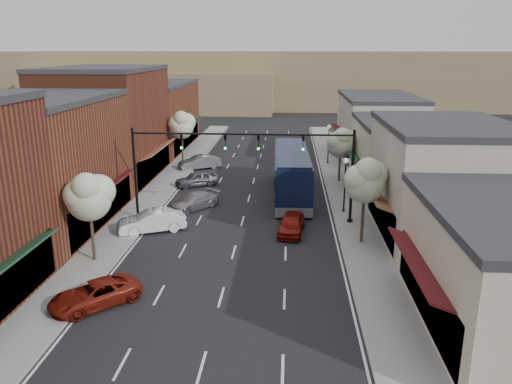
% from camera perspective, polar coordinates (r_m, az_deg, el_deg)
% --- Properties ---
extents(ground, '(160.00, 160.00, 0.00)m').
position_cam_1_polar(ground, '(30.25, -2.97, -8.36)').
color(ground, black).
rests_on(ground, ground).
extents(sidewalk_left, '(2.80, 73.00, 0.15)m').
position_cam_1_polar(sidewalk_left, '(48.93, -10.25, 1.08)').
color(sidewalk_left, gray).
rests_on(sidewalk_left, ground).
extents(sidewalk_right, '(2.80, 73.00, 0.15)m').
position_cam_1_polar(sidewalk_right, '(47.76, 9.72, 0.73)').
color(sidewalk_right, gray).
rests_on(sidewalk_right, ground).
extents(curb_left, '(0.25, 73.00, 0.17)m').
position_cam_1_polar(curb_left, '(48.62, -8.64, 1.05)').
color(curb_left, gray).
rests_on(curb_left, ground).
extents(curb_right, '(0.25, 73.00, 0.17)m').
position_cam_1_polar(curb_right, '(47.63, 8.04, 0.77)').
color(curb_right, gray).
rests_on(curb_right, ground).
extents(bldg_left_midnear, '(10.14, 14.10, 9.40)m').
position_cam_1_polar(bldg_left_midnear, '(38.51, -23.52, 2.97)').
color(bldg_left_midnear, brown).
rests_on(bldg_left_midnear, ground).
extents(bldg_left_midfar, '(10.14, 14.10, 10.90)m').
position_cam_1_polar(bldg_left_midfar, '(51.01, -16.57, 7.39)').
color(bldg_left_midfar, brown).
rests_on(bldg_left_midfar, ground).
extents(bldg_left_far, '(10.14, 18.10, 8.40)m').
position_cam_1_polar(bldg_left_far, '(66.27, -11.75, 8.47)').
color(bldg_left_far, brown).
rests_on(bldg_left_far, ground).
extents(bldg_right_midnear, '(9.14, 12.10, 7.90)m').
position_cam_1_polar(bldg_right_midnear, '(35.95, 20.41, 1.21)').
color(bldg_right_midnear, '#B2A898').
rests_on(bldg_right_midnear, ground).
extents(bldg_right_midfar, '(9.14, 12.10, 6.40)m').
position_cam_1_polar(bldg_right_midfar, '(47.43, 16.35, 4.05)').
color(bldg_right_midfar, beige).
rests_on(bldg_right_midfar, ground).
extents(bldg_right_far, '(9.14, 16.10, 7.40)m').
position_cam_1_polar(bldg_right_far, '(60.88, 13.66, 7.24)').
color(bldg_right_far, '#B2A898').
rests_on(bldg_right_far, ground).
extents(hill_far, '(120.00, 30.00, 12.00)m').
position_cam_1_polar(hill_far, '(117.58, 2.22, 12.84)').
color(hill_far, '#7A6647').
rests_on(hill_far, ground).
extents(hill_near, '(50.00, 20.00, 8.00)m').
position_cam_1_polar(hill_near, '(109.43, -11.45, 11.26)').
color(hill_near, '#7A6647').
rests_on(hill_near, ground).
extents(signal_mast_right, '(8.22, 0.46, 7.00)m').
position_cam_1_polar(signal_mast_right, '(36.28, 7.28, 3.39)').
color(signal_mast_right, black).
rests_on(signal_mast_right, ground).
extents(signal_mast_left, '(8.22, 0.46, 7.00)m').
position_cam_1_polar(signal_mast_left, '(37.31, -10.25, 3.61)').
color(signal_mast_left, black).
rests_on(signal_mast_left, ground).
extents(tree_right_near, '(2.85, 2.65, 5.95)m').
position_cam_1_polar(tree_right_near, '(32.68, 12.44, 1.43)').
color(tree_right_near, '#47382B').
rests_on(tree_right_near, ground).
extents(tree_right_far, '(2.85, 2.65, 5.43)m').
position_cam_1_polar(tree_right_far, '(48.30, 9.71, 5.67)').
color(tree_right_far, '#47382B').
rests_on(tree_right_far, ground).
extents(tree_left_near, '(2.85, 2.65, 5.69)m').
position_cam_1_polar(tree_left_near, '(30.79, -18.54, -0.37)').
color(tree_left_near, '#47382B').
rests_on(tree_left_near, ground).
extents(tree_left_far, '(2.85, 2.65, 6.13)m').
position_cam_1_polar(tree_left_far, '(55.11, -8.49, 7.63)').
color(tree_left_far, '#47382B').
rests_on(tree_left_far, ground).
extents(lamp_post_near, '(0.44, 0.44, 4.44)m').
position_cam_1_polar(lamp_post_near, '(39.26, 10.17, 1.81)').
color(lamp_post_near, black).
rests_on(lamp_post_near, ground).
extents(lamp_post_far, '(0.44, 0.44, 4.44)m').
position_cam_1_polar(lamp_post_far, '(56.33, 8.31, 6.17)').
color(lamp_post_far, black).
rests_on(lamp_post_far, ground).
extents(coach_bus, '(3.31, 13.38, 4.06)m').
position_cam_1_polar(coach_bus, '(43.61, 4.07, 2.22)').
color(coach_bus, black).
rests_on(coach_bus, ground).
extents(red_hatchback, '(2.13, 4.30, 1.41)m').
position_cam_1_polar(red_hatchback, '(35.05, 4.08, -3.64)').
color(red_hatchback, maroon).
rests_on(red_hatchback, ground).
extents(parked_car_a, '(4.75, 4.66, 1.27)m').
position_cam_1_polar(parked_car_a, '(26.78, -17.93, -11.05)').
color(parked_car_a, maroon).
rests_on(parked_car_a, ground).
extents(parked_car_b, '(4.99, 3.39, 1.56)m').
position_cam_1_polar(parked_car_b, '(36.03, -11.84, -3.28)').
color(parked_car_b, white).
rests_on(parked_car_b, ground).
extents(parked_car_c, '(4.22, 4.62, 1.30)m').
position_cam_1_polar(parked_car_c, '(40.56, -7.13, -1.06)').
color(parked_car_c, gray).
rests_on(parked_car_c, ground).
extents(parked_car_d, '(4.30, 3.41, 1.37)m').
position_cam_1_polar(parked_car_d, '(47.33, -6.83, 1.48)').
color(parked_car_d, '#505257').
rests_on(parked_car_d, ground).
extents(parked_car_e, '(4.69, 3.62, 1.48)m').
position_cam_1_polar(parked_car_e, '(54.20, -6.47, 3.41)').
color(parked_car_e, '#96969B').
rests_on(parked_car_e, ground).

